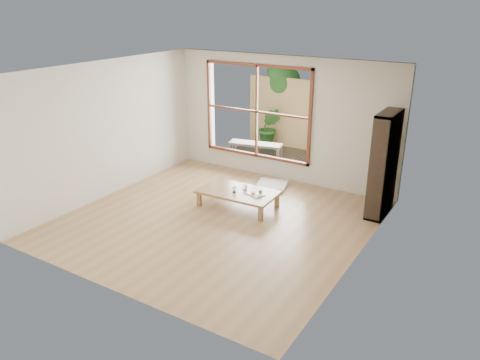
% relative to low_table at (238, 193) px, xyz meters
% --- Properties ---
extents(ground, '(5.00, 5.00, 0.00)m').
position_rel_low_table_xyz_m(ground, '(-0.00, -0.68, -0.28)').
color(ground, tan).
rests_on(ground, ground).
extents(low_table, '(1.47, 0.86, 0.31)m').
position_rel_low_table_xyz_m(low_table, '(0.00, 0.00, 0.00)').
color(low_table, '#9A734A').
rests_on(low_table, ground).
extents(floor_cushion, '(0.72, 0.72, 0.09)m').
position_rel_low_table_xyz_m(floor_cushion, '(0.09, 1.19, -0.23)').
color(floor_cushion, beige).
rests_on(floor_cushion, ground).
extents(bookshelf, '(0.30, 0.84, 1.87)m').
position_rel_low_table_xyz_m(bookshelf, '(2.33, 1.09, 0.66)').
color(bookshelf, '#32261C').
rests_on(bookshelf, ground).
extents(glass_tall, '(0.07, 0.07, 0.13)m').
position_rel_low_table_xyz_m(glass_tall, '(-0.02, -0.10, 0.10)').
color(glass_tall, silver).
rests_on(glass_tall, low_table).
extents(glass_mid, '(0.07, 0.07, 0.10)m').
position_rel_low_table_xyz_m(glass_mid, '(0.07, 0.11, 0.09)').
color(glass_mid, silver).
rests_on(glass_mid, low_table).
extents(glass_short, '(0.06, 0.06, 0.08)m').
position_rel_low_table_xyz_m(glass_short, '(0.08, 0.13, 0.08)').
color(glass_short, silver).
rests_on(glass_short, low_table).
extents(glass_small, '(0.06, 0.06, 0.08)m').
position_rel_low_table_xyz_m(glass_small, '(-0.07, -0.02, 0.08)').
color(glass_small, silver).
rests_on(glass_small, low_table).
extents(food_tray, '(0.34, 0.29, 0.09)m').
position_rel_low_table_xyz_m(food_tray, '(0.38, 0.02, 0.06)').
color(food_tray, white).
rests_on(food_tray, low_table).
extents(deck, '(2.80, 2.00, 0.05)m').
position_rel_low_table_xyz_m(deck, '(-0.60, 2.88, -0.28)').
color(deck, '#383028').
rests_on(deck, ground).
extents(garden_bench, '(1.32, 0.62, 0.40)m').
position_rel_low_table_xyz_m(garden_bench, '(-1.08, 2.53, 0.09)').
color(garden_bench, '#32261C').
rests_on(garden_bench, deck).
extents(bamboo_fence, '(2.80, 0.06, 1.80)m').
position_rel_low_table_xyz_m(bamboo_fence, '(-0.60, 3.88, 0.62)').
color(bamboo_fence, tan).
rests_on(bamboo_fence, ground).
extents(shrub_right, '(0.92, 0.86, 0.82)m').
position_rel_low_table_xyz_m(shrub_right, '(0.32, 3.71, 0.16)').
color(shrub_right, '#2F6324').
rests_on(shrub_right, deck).
extents(shrub_left, '(0.67, 0.59, 1.03)m').
position_rel_low_table_xyz_m(shrub_left, '(-1.28, 3.61, 0.27)').
color(shrub_left, '#2F6324').
rests_on(shrub_left, deck).
extents(garden_tree, '(1.04, 0.85, 2.22)m').
position_rel_low_table_xyz_m(garden_tree, '(-1.28, 4.18, 1.35)').
color(garden_tree, '#4C3D2D').
rests_on(garden_tree, ground).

